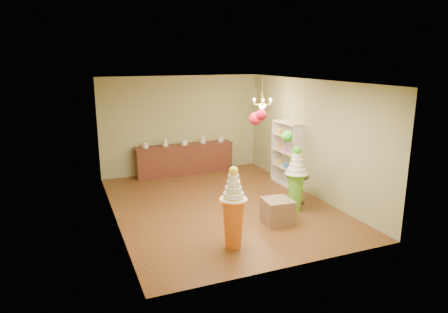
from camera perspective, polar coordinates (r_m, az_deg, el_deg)
name	(u,v)px	position (r m, az deg, el deg)	size (l,w,h in m)	color
floor	(220,205)	(9.89, -0.54, -6.91)	(6.50, 6.50, 0.00)	brown
ceiling	(220,81)	(9.26, -0.59, 10.72)	(6.50, 6.50, 0.00)	silver
wall_back	(181,125)	(12.49, -6.12, 4.53)	(5.00, 0.04, 3.00)	tan
wall_front	(293,184)	(6.65, 9.89, -3.93)	(5.00, 0.04, 3.00)	tan
wall_left	(112,155)	(8.87, -15.74, 0.25)	(0.04, 6.50, 3.00)	tan
wall_right	(309,138)	(10.63, 12.07, 2.66)	(0.04, 6.50, 3.00)	tan
pedestal_green	(296,184)	(9.45, 10.23, -3.85)	(0.52, 0.52, 1.56)	#6AC02A
pedestal_orange	(233,216)	(7.58, 1.34, -8.46)	(0.56, 0.56, 1.60)	orange
burlap_riser	(277,211)	(8.83, 7.64, -7.76)	(0.60, 0.60, 0.54)	#846247
sideboard	(185,159)	(12.43, -5.63, -0.31)	(3.04, 0.54, 1.16)	#59291C
shelving_unit	(287,154)	(11.32, 8.98, 0.38)	(0.33, 1.20, 1.80)	beige
round_table	(298,185)	(10.05, 10.47, -4.08)	(0.70, 0.70, 0.70)	black
vase	(298,172)	(9.95, 10.56, -2.19)	(0.19, 0.19, 0.19)	beige
pom_red_left	(255,119)	(7.93, 4.50, 5.43)	(0.25, 0.25, 0.78)	#453C32
pom_green_mid	(287,136)	(8.17, 9.04, 2.84)	(0.23, 0.23, 1.15)	#453C32
pom_red_right	(261,115)	(7.41, 5.33, 5.91)	(0.20, 0.20, 0.61)	#453C32
chandelier	(262,104)	(10.95, 5.49, 7.48)	(0.64, 0.64, 0.85)	#E7D151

